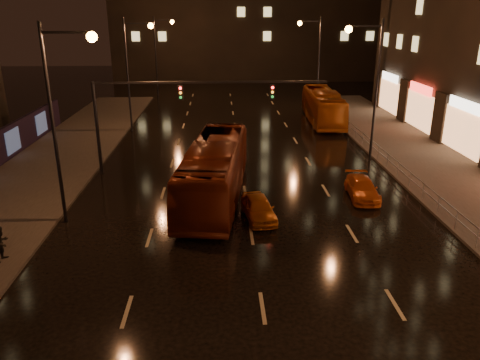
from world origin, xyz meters
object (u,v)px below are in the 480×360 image
at_px(pedestrian_b, 2,243).
at_px(bus_red, 215,170).
at_px(bus_curb, 323,106).
at_px(taxi_near, 259,208).
at_px(taxi_far, 362,188).

bearing_deg(pedestrian_b, bus_red, -38.25).
distance_m(bus_curb, taxi_near, 24.46).
relative_size(bus_red, taxi_near, 3.38).
distance_m(taxi_near, pedestrian_b, 12.23).
bearing_deg(bus_curb, pedestrian_b, -123.29).
xyz_separation_m(bus_curb, pedestrian_b, (-19.78, -27.14, -0.66)).
distance_m(bus_curb, pedestrian_b, 33.59).
bearing_deg(bus_curb, bus_red, -115.25).
height_order(bus_red, pedestrian_b, bus_red).
relative_size(bus_red, bus_curb, 1.06).
xyz_separation_m(bus_curb, taxi_near, (-8.28, -22.99, -0.99)).
bearing_deg(pedestrian_b, bus_curb, -22.63).
relative_size(bus_curb, taxi_far, 2.96).
height_order(taxi_near, taxi_far, taxi_near).
xyz_separation_m(bus_red, taxi_near, (2.31, -3.11, -1.09)).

